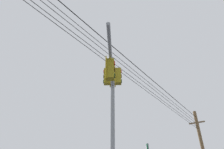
% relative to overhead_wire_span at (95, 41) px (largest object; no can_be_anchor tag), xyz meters
% --- Properties ---
extents(signal_mast_assembly, '(4.45, 1.42, 7.44)m').
position_rel_overhead_wire_span_xyz_m(signal_mast_assembly, '(-0.44, 0.97, -3.06)').
color(signal_mast_assembly, gray).
rests_on(signal_mast_assembly, ground).
extents(overhead_wire_span, '(23.07, 24.26, 1.76)m').
position_rel_overhead_wire_span_xyz_m(overhead_wire_span, '(0.00, 0.00, 0.00)').
color(overhead_wire_span, black).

